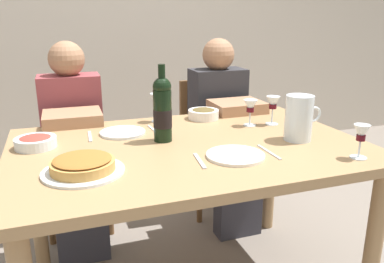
{
  "coord_description": "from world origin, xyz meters",
  "views": [
    {
      "loc": [
        -0.52,
        -1.51,
        1.29
      ],
      "look_at": [
        0.01,
        -0.0,
        0.82
      ],
      "focal_mm": 36.43,
      "sensor_mm": 36.0,
      "label": 1
    }
  ],
  "objects": [
    {
      "name": "back_wall",
      "position": [
        0.0,
        2.09,
        1.4
      ],
      "size": [
        8.0,
        0.1,
        2.8
      ],
      "primitive_type": "cube",
      "color": "beige",
      "rests_on": "ground"
    },
    {
      "name": "dining_table",
      "position": [
        0.0,
        0.0,
        0.67
      ],
      "size": [
        1.5,
        1.0,
        0.76
      ],
      "color": "#9E7A51",
      "rests_on": "ground"
    },
    {
      "name": "wine_bottle",
      "position": [
        -0.09,
        0.08,
        0.9
      ],
      "size": [
        0.08,
        0.08,
        0.34
      ],
      "color": "black",
      "rests_on": "dining_table"
    },
    {
      "name": "water_pitcher",
      "position": [
        0.47,
        -0.11,
        0.85
      ],
      "size": [
        0.17,
        0.12,
        0.2
      ],
      "color": "silver",
      "rests_on": "dining_table"
    },
    {
      "name": "baked_tart",
      "position": [
        -0.46,
        -0.18,
        0.79
      ],
      "size": [
        0.29,
        0.29,
        0.06
      ],
      "color": "silver",
      "rests_on": "dining_table"
    },
    {
      "name": "salad_bowl",
      "position": [
        -0.62,
        0.17,
        0.79
      ],
      "size": [
        0.17,
        0.17,
        0.05
      ],
      "color": "silver",
      "rests_on": "dining_table"
    },
    {
      "name": "olive_bowl",
      "position": [
        0.21,
        0.38,
        0.79
      ],
      "size": [
        0.16,
        0.16,
        0.06
      ],
      "color": "white",
      "rests_on": "dining_table"
    },
    {
      "name": "wine_glass_left_diner",
      "position": [
        0.56,
        -0.38,
        0.85
      ],
      "size": [
        0.06,
        0.06,
        0.14
      ],
      "color": "silver",
      "rests_on": "dining_table"
    },
    {
      "name": "wine_glass_right_diner",
      "position": [
        0.38,
        0.18,
        0.85
      ],
      "size": [
        0.07,
        0.07,
        0.13
      ],
      "color": "silver",
      "rests_on": "dining_table"
    },
    {
      "name": "wine_glass_centre",
      "position": [
        0.5,
        0.16,
        0.87
      ],
      "size": [
        0.07,
        0.07,
        0.15
      ],
      "color": "silver",
      "rests_on": "dining_table"
    },
    {
      "name": "wine_glass_spare",
      "position": [
        -0.04,
        0.41,
        0.87
      ],
      "size": [
        0.07,
        0.07,
        0.15
      ],
      "color": "silver",
      "rests_on": "dining_table"
    },
    {
      "name": "dinner_plate_left_setting",
      "position": [
        -0.25,
        0.25,
        0.77
      ],
      "size": [
        0.21,
        0.21,
        0.01
      ],
      "primitive_type": "cylinder",
      "color": "silver",
      "rests_on": "dining_table"
    },
    {
      "name": "dinner_plate_right_setting",
      "position": [
        0.12,
        -0.21,
        0.77
      ],
      "size": [
        0.23,
        0.23,
        0.01
      ],
      "primitive_type": "cylinder",
      "color": "white",
      "rests_on": "dining_table"
    },
    {
      "name": "fork_left_setting",
      "position": [
        -0.4,
        0.25,
        0.76
      ],
      "size": [
        0.02,
        0.16,
        0.0
      ],
      "primitive_type": "cube",
      "rotation": [
        0.0,
        0.0,
        1.52
      ],
      "color": "silver",
      "rests_on": "dining_table"
    },
    {
      "name": "knife_left_setting",
      "position": [
        -0.1,
        0.25,
        0.76
      ],
      "size": [
        0.02,
        0.18,
        0.0
      ],
      "primitive_type": "cube",
      "rotation": [
        0.0,
        0.0,
        1.63
      ],
      "color": "silver",
      "rests_on": "dining_table"
    },
    {
      "name": "knife_right_setting",
      "position": [
        0.27,
        -0.21,
        0.76
      ],
      "size": [
        0.01,
        0.18,
        0.0
      ],
      "primitive_type": "cube",
      "rotation": [
        0.0,
        0.0,
        1.56
      ],
      "color": "silver",
      "rests_on": "dining_table"
    },
    {
      "name": "spoon_right_setting",
      "position": [
        -0.03,
        -0.21,
        0.76
      ],
      "size": [
        0.03,
        0.16,
        0.0
      ],
      "primitive_type": "cube",
      "rotation": [
        0.0,
        0.0,
        1.45
      ],
      "color": "silver",
      "rests_on": "dining_table"
    },
    {
      "name": "chair_left",
      "position": [
        -0.45,
        0.91,
        0.5
      ],
      "size": [
        0.41,
        0.41,
        0.87
      ],
      "rotation": [
        0.0,
        0.0,
        3.12
      ],
      "color": "brown",
      "rests_on": "ground"
    },
    {
      "name": "diner_left",
      "position": [
        -0.45,
        0.68,
        0.62
      ],
      "size": [
        0.34,
        0.51,
        1.16
      ],
      "rotation": [
        0.0,
        0.0,
        3.12
      ],
      "color": "#8E3D42",
      "rests_on": "ground"
    },
    {
      "name": "chair_right",
      "position": [
        0.45,
        0.87,
        0.5
      ],
      "size": [
        0.4,
        0.4,
        0.87
      ],
      "rotation": [
        0.0,
        0.0,
        3.15
      ],
      "color": "brown",
      "rests_on": "ground"
    },
    {
      "name": "diner_right",
      "position": [
        0.45,
        0.63,
        0.62
      ],
      "size": [
        0.34,
        0.5,
        1.16
      ],
      "rotation": [
        0.0,
        0.0,
        3.15
      ],
      "color": "#2D2D33",
      "rests_on": "ground"
    }
  ]
}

